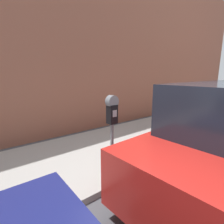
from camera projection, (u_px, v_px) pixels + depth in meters
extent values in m
plane|color=#47474C|center=(173.00, 201.00, 2.84)|extent=(60.00, 60.00, 0.00)
cube|color=#9E9B96|center=(97.00, 152.00, 4.50)|extent=(24.00, 2.80, 0.12)
cube|color=#935642|center=(59.00, 29.00, 5.32)|extent=(24.00, 0.30, 6.73)
cylinder|color=slate|center=(112.00, 150.00, 3.24)|extent=(0.06, 0.06, 1.03)
cube|color=black|center=(112.00, 114.00, 3.10)|extent=(0.16, 0.15, 0.34)
cube|color=gray|center=(115.00, 114.00, 3.03)|extent=(0.09, 0.01, 0.12)
cylinder|color=slate|center=(112.00, 101.00, 3.05)|extent=(0.22, 0.12, 0.22)
cylinder|color=black|center=(217.00, 134.00, 4.96)|extent=(0.71, 0.25, 0.70)
cylinder|color=black|center=(150.00, 175.00, 2.94)|extent=(0.71, 0.25, 0.70)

